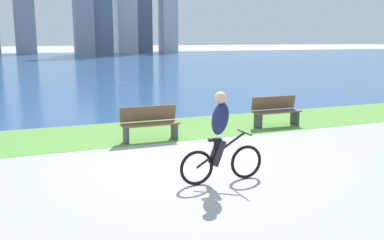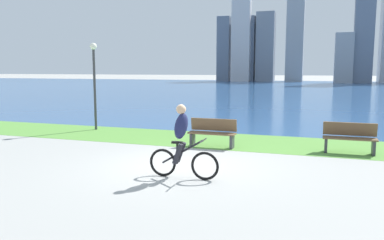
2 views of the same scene
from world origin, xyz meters
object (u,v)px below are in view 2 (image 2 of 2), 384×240
(bench_near_path, at_px, (350,138))
(bench_far_along_path, at_px, (212,133))
(cyclist_lead, at_px, (182,142))
(lamppost_tall, at_px, (94,72))

(bench_near_path, height_order, bench_far_along_path, same)
(cyclist_lead, bearing_deg, bench_far_along_path, 94.42)
(bench_near_path, height_order, lamppost_tall, lamppost_tall)
(lamppost_tall, bearing_deg, bench_near_path, -8.91)
(lamppost_tall, bearing_deg, cyclist_lead, -43.78)
(bench_near_path, distance_m, bench_far_along_path, 4.10)
(bench_near_path, bearing_deg, lamppost_tall, 171.09)
(cyclist_lead, xyz_separation_m, bench_near_path, (3.80, 4.02, -0.39))
(cyclist_lead, height_order, lamppost_tall, lamppost_tall)
(bench_near_path, relative_size, lamppost_tall, 0.43)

